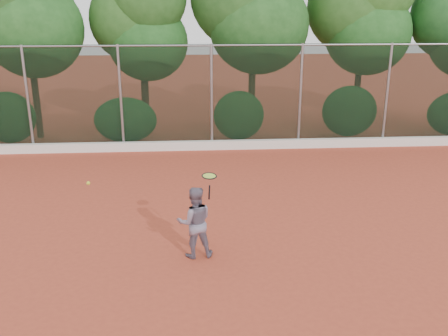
{
  "coord_description": "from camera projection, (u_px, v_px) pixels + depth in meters",
  "views": [
    {
      "loc": [
        -0.73,
        -9.52,
        4.74
      ],
      "look_at": [
        0.0,
        1.0,
        1.25
      ],
      "focal_mm": 40.0,
      "sensor_mm": 36.0,
      "label": 1
    }
  ],
  "objects": [
    {
      "name": "tennis_racket",
      "position": [
        209.0,
        178.0,
        9.32
      ],
      "size": [
        0.37,
        0.38,
        0.53
      ],
      "color": "black",
      "rests_on": "ground"
    },
    {
      "name": "tennis_player",
      "position": [
        195.0,
        222.0,
        9.63
      ],
      "size": [
        0.76,
        0.62,
        1.44
      ],
      "primitive_type": "imported",
      "rotation": [
        0.0,
        0.0,
        3.25
      ],
      "color": "slate",
      "rests_on": "ground"
    },
    {
      "name": "tennis_ball_in_flight",
      "position": [
        88.0,
        183.0,
        9.15
      ],
      "size": [
        0.07,
        0.07,
        0.07
      ],
      "color": "gold",
      "rests_on": "ground"
    },
    {
      "name": "ground",
      "position": [
        227.0,
        239.0,
        10.56
      ],
      "size": [
        80.0,
        80.0,
        0.0
      ],
      "primitive_type": "plane",
      "color": "#AB3F28",
      "rests_on": "ground"
    },
    {
      "name": "chainlink_fence",
      "position": [
        212.0,
        94.0,
        16.6
      ],
      "size": [
        24.09,
        0.09,
        3.5
      ],
      "color": "black",
      "rests_on": "ground"
    },
    {
      "name": "concrete_curb",
      "position": [
        212.0,
        145.0,
        16.97
      ],
      "size": [
        24.0,
        0.2,
        0.3
      ],
      "primitive_type": "cube",
      "color": "silver",
      "rests_on": "ground"
    },
    {
      "name": "foliage_backdrop",
      "position": [
        193.0,
        13.0,
        17.64
      ],
      "size": [
        23.7,
        3.63,
        7.55
      ],
      "color": "#3B2416",
      "rests_on": "ground"
    }
  ]
}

